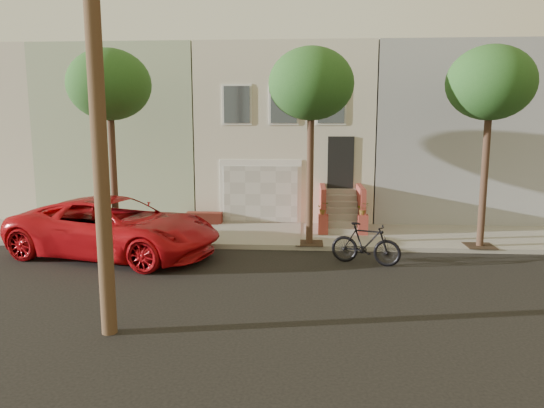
{
  "coord_description": "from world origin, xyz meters",
  "views": [
    {
      "loc": [
        0.85,
        -12.53,
        4.18
      ],
      "look_at": [
        -0.17,
        3.0,
        1.6
      ],
      "focal_mm": 33.65,
      "sensor_mm": 36.0,
      "label": 1
    }
  ],
  "objects": [
    {
      "name": "sidewalk",
      "position": [
        0.0,
        5.35,
        0.07
      ],
      "size": [
        40.0,
        3.7,
        0.15
      ],
      "primitive_type": "cube",
      "color": "gray",
      "rests_on": "ground"
    },
    {
      "name": "tree_right",
      "position": [
        6.5,
        3.9,
        5.26
      ],
      "size": [
        2.7,
        2.57,
        6.3
      ],
      "color": "#2D2116",
      "rests_on": "sidewalk"
    },
    {
      "name": "house_row",
      "position": [
        0.0,
        11.19,
        3.64
      ],
      "size": [
        33.1,
        11.7,
        7.0
      ],
      "color": "beige",
      "rests_on": "sidewalk"
    },
    {
      "name": "ground",
      "position": [
        0.0,
        0.0,
        0.0
      ],
      "size": [
        90.0,
        90.0,
        0.0
      ],
      "primitive_type": "plane",
      "color": "black",
      "rests_on": "ground"
    },
    {
      "name": "pickup_truck",
      "position": [
        -5.0,
        2.48,
        0.91
      ],
      "size": [
        7.07,
        4.52,
        1.81
      ],
      "primitive_type": "imported",
      "rotation": [
        0.0,
        0.0,
        1.32
      ],
      "color": "red",
      "rests_on": "ground"
    },
    {
      "name": "tree_mid",
      "position": [
        1.0,
        3.9,
        5.26
      ],
      "size": [
        2.7,
        2.57,
        6.3
      ],
      "color": "#2D2116",
      "rests_on": "sidewalk"
    },
    {
      "name": "tree_left",
      "position": [
        -5.5,
        3.9,
        5.26
      ],
      "size": [
        2.7,
        2.57,
        6.3
      ],
      "color": "#2D2116",
      "rests_on": "sidewalk"
    },
    {
      "name": "motorcycle",
      "position": [
        2.63,
        2.05,
        0.61
      ],
      "size": [
        2.12,
        1.2,
        1.23
      ],
      "primitive_type": "imported",
      "rotation": [
        0.0,
        0.0,
        1.24
      ],
      "color": "black",
      "rests_on": "ground"
    }
  ]
}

